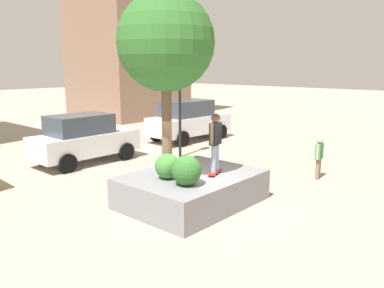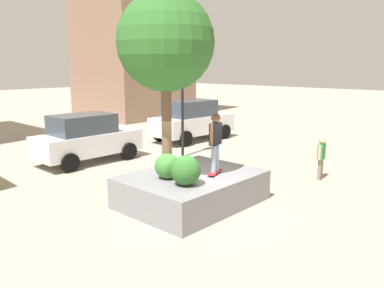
# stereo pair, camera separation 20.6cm
# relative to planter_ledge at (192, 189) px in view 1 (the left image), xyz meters

# --- Properties ---
(ground_plane) EXTENTS (120.00, 120.00, 0.00)m
(ground_plane) POSITION_rel_planter_ledge_xyz_m (-0.10, -0.39, -0.44)
(ground_plane) COLOR #9E9384
(planter_ledge) EXTENTS (3.86, 2.92, 0.89)m
(planter_ledge) POSITION_rel_planter_ledge_xyz_m (0.00, 0.00, 0.00)
(planter_ledge) COLOR gray
(planter_ledge) RESTS_ON ground
(plaza_tree) EXTENTS (2.64, 2.64, 5.04)m
(plaza_tree) POSITION_rel_planter_ledge_xyz_m (-0.66, 0.35, 4.13)
(plaza_tree) COLOR brown
(plaza_tree) RESTS_ON planter_ledge
(boxwood_shrub) EXTENTS (0.71, 0.71, 0.71)m
(boxwood_shrub) POSITION_rel_planter_ledge_xyz_m (-0.77, 0.23, 0.80)
(boxwood_shrub) COLOR #3D7A33
(boxwood_shrub) RESTS_ON planter_ledge
(hedge_clump) EXTENTS (0.80, 0.80, 0.80)m
(hedge_clump) POSITION_rel_planter_ledge_xyz_m (-0.87, -0.58, 0.84)
(hedge_clump) COLOR #2D6628
(hedge_clump) RESTS_ON planter_ledge
(skateboard) EXTENTS (0.83, 0.45, 0.07)m
(skateboard) POSITION_rel_planter_ledge_xyz_m (0.46, -0.48, 0.50)
(skateboard) COLOR #A51E1E
(skateboard) RESTS_ON planter_ledge
(skateboarder) EXTENTS (0.57, 0.29, 1.70)m
(skateboarder) POSITION_rel_planter_ledge_xyz_m (0.46, -0.48, 1.50)
(skateboarder) COLOR #8C9EB7
(skateboarder) RESTS_ON skateboard
(police_car) EXTENTS (4.39, 2.09, 2.03)m
(police_car) POSITION_rel_planter_ledge_xyz_m (0.70, 6.62, 0.59)
(police_car) COLOR white
(police_car) RESTS_ON ground
(sedan_parked) EXTENTS (4.77, 2.37, 2.18)m
(sedan_parked) POSITION_rel_planter_ledge_xyz_m (7.28, 6.69, 0.66)
(sedan_parked) COLOR white
(sedan_parked) RESTS_ON ground
(traffic_light_corner) EXTENTS (0.34, 0.37, 4.47)m
(traffic_light_corner) POSITION_rel_planter_ledge_xyz_m (4.12, 4.33, 2.61)
(traffic_light_corner) COLOR black
(traffic_light_corner) RESTS_ON ground
(bystander_watching) EXTENTS (0.52, 0.24, 1.53)m
(bystander_watching) POSITION_rel_planter_ledge_xyz_m (4.89, -1.71, 0.44)
(bystander_watching) COLOR #847056
(bystander_watching) RESTS_ON ground
(brick_midrise) EXTENTS (7.22, 6.93, 15.17)m
(brick_midrise) POSITION_rel_planter_ledge_xyz_m (11.90, 17.27, 7.14)
(brick_midrise) COLOR #8C6B56
(brick_midrise) RESTS_ON ground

